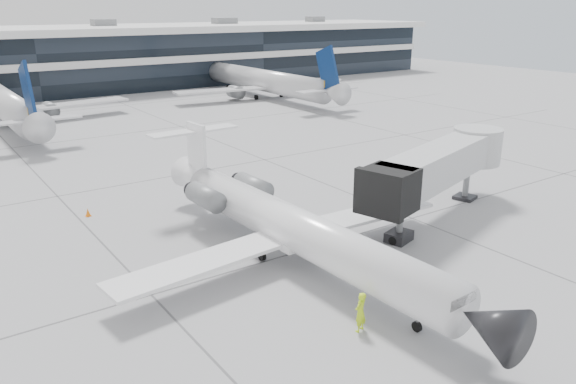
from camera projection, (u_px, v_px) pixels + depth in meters
ground at (302, 251)px, 35.49m from camera, size 220.00×220.00×0.00m
terminal at (24, 65)px, 97.74m from camera, size 170.00×22.00×10.00m
bg_jet_center at (7, 123)px, 73.95m from camera, size 32.00×40.00×9.60m
bg_jet_right at (263, 97)px, 95.67m from camera, size 32.00×40.00×9.60m
regional_jet at (291, 226)px, 33.44m from camera, size 22.92×28.56×6.60m
jet_bridge at (444, 163)px, 40.28m from camera, size 16.99×7.60×5.53m
ramp_worker at (360, 312)px, 26.44m from camera, size 0.85×0.70×2.01m
traffic_cone at (88, 213)px, 41.25m from camera, size 0.42×0.42×0.59m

